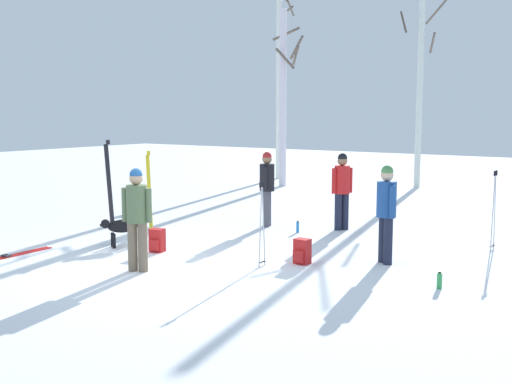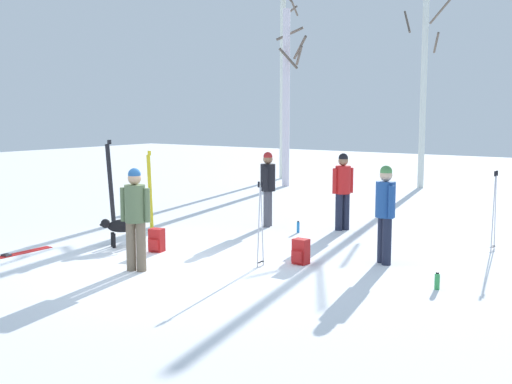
{
  "view_description": "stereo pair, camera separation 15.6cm",
  "coord_description": "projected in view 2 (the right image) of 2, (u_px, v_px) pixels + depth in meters",
  "views": [
    {
      "loc": [
        7.0,
        -8.03,
        2.64
      ],
      "look_at": [
        -0.26,
        2.59,
        1.0
      ],
      "focal_mm": 44.75,
      "sensor_mm": 36.0,
      "label": 1
    },
    {
      "loc": [
        7.13,
        -7.94,
        2.64
      ],
      "look_at": [
        -0.26,
        2.59,
        1.0
      ],
      "focal_mm": 44.75,
      "sensor_mm": 36.0,
      "label": 2
    }
  ],
  "objects": [
    {
      "name": "water_bottle_1",
      "position": [
        437.0,
        281.0,
        9.47
      ],
      "size": [
        0.08,
        0.08,
        0.26
      ],
      "color": "green",
      "rests_on": "ground_plane"
    },
    {
      "name": "ski_pair_planted_1",
      "position": [
        150.0,
        191.0,
        14.01
      ],
      "size": [
        0.22,
        0.07,
        1.78
      ],
      "color": "yellow",
      "rests_on": "ground_plane"
    },
    {
      "name": "person_0",
      "position": [
        385.0,
        208.0,
        10.96
      ],
      "size": [
        0.42,
        0.37,
        1.72
      ],
      "color": "#1E2338",
      "rests_on": "ground_plane"
    },
    {
      "name": "dog",
      "position": [
        121.0,
        227.0,
        12.44
      ],
      "size": [
        0.54,
        0.77,
        0.57
      ],
      "color": "black",
      "rests_on": "ground_plane"
    },
    {
      "name": "person_2",
      "position": [
        268.0,
        184.0,
        14.56
      ],
      "size": [
        0.34,
        0.49,
        1.72
      ],
      "color": "#4C4C56",
      "rests_on": "ground_plane"
    },
    {
      "name": "water_bottle_0",
      "position": [
        298.0,
        227.0,
        13.89
      ],
      "size": [
        0.06,
        0.06,
        0.26
      ],
      "color": "#1E72BF",
      "rests_on": "ground_plane"
    },
    {
      "name": "ski_poles_1",
      "position": [
        494.0,
        208.0,
        12.04
      ],
      "size": [
        0.07,
        0.25,
        1.52
      ],
      "color": "#B2B2BC",
      "rests_on": "ground_plane"
    },
    {
      "name": "person_3",
      "position": [
        135.0,
        213.0,
        10.47
      ],
      "size": [
        0.49,
        0.34,
        1.72
      ],
      "color": "#72604C",
      "rests_on": "ground_plane"
    },
    {
      "name": "ski_poles_0",
      "position": [
        260.0,
        221.0,
        10.81
      ],
      "size": [
        0.07,
        0.2,
        1.46
      ],
      "color": "#B2B2BC",
      "rests_on": "ground_plane"
    },
    {
      "name": "ski_pair_planted_0",
      "position": [
        110.0,
        183.0,
        14.83
      ],
      "size": [
        0.04,
        0.28,
        1.98
      ],
      "color": "black",
      "rests_on": "ground_plane"
    },
    {
      "name": "ground_plane",
      "position": [
        181.0,
        267.0,
        10.84
      ],
      "size": [
        60.0,
        60.0,
        0.0
      ],
      "primitive_type": "plane",
      "color": "white"
    },
    {
      "name": "birch_tree_0",
      "position": [
        283.0,
        69.0,
        24.6
      ],
      "size": [
        1.91,
        1.93,
        8.04
      ],
      "color": "silver",
      "rests_on": "ground_plane"
    },
    {
      "name": "birch_tree_2",
      "position": [
        424.0,
        75.0,
        21.55
      ],
      "size": [
        1.74,
        1.74,
        7.47
      ],
      "color": "silver",
      "rests_on": "ground_plane"
    },
    {
      "name": "backpack_1",
      "position": [
        157.0,
        240.0,
        12.01
      ],
      "size": [
        0.3,
        0.32,
        0.44
      ],
      "color": "red",
      "rests_on": "ground_plane"
    },
    {
      "name": "backpack_2",
      "position": [
        141.0,
        204.0,
        16.75
      ],
      "size": [
        0.34,
        0.32,
        0.44
      ],
      "color": "black",
      "rests_on": "ground_plane"
    },
    {
      "name": "person_1",
      "position": [
        343.0,
        186.0,
        14.1
      ],
      "size": [
        0.34,
        0.46,
        1.72
      ],
      "color": "#1E2338",
      "rests_on": "ground_plane"
    },
    {
      "name": "backpack_0",
      "position": [
        301.0,
        252.0,
        11.04
      ],
      "size": [
        0.27,
        0.29,
        0.44
      ],
      "color": "red",
      "rests_on": "ground_plane"
    },
    {
      "name": "birch_tree_1",
      "position": [
        287.0,
        95.0,
        22.17
      ],
      "size": [
        1.39,
        1.26,
        6.12
      ],
      "color": "silver",
      "rests_on": "ground_plane"
    },
    {
      "name": "ski_pair_lying_0",
      "position": [
        9.0,
        256.0,
        11.66
      ],
      "size": [
        0.24,
        1.84,
        0.05
      ],
      "color": "red",
      "rests_on": "ground_plane"
    }
  ]
}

